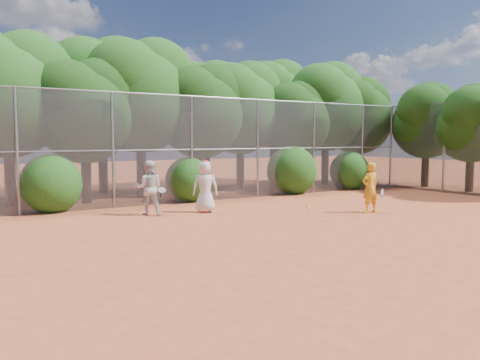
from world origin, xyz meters
TOP-DOWN VIEW (x-y plane):
  - ground at (0.00, 0.00)m, footprint 80.00×80.00m
  - fence_back at (-0.12, 6.00)m, footprint 20.05×0.09m
  - fence_side at (10.00, 3.00)m, footprint 0.09×6.09m
  - tree_1 at (-6.94, 8.54)m, footprint 4.64×4.03m
  - tree_2 at (-4.45, 7.83)m, footprint 3.99×3.47m
  - tree_3 at (-1.94, 8.84)m, footprint 4.89×4.26m
  - tree_4 at (0.55, 8.24)m, footprint 4.19×3.64m
  - tree_5 at (3.06, 9.04)m, footprint 4.51×3.92m
  - tree_6 at (5.55, 8.03)m, footprint 3.86×3.36m
  - tree_7 at (8.06, 8.64)m, footprint 4.77×4.14m
  - tree_8 at (10.05, 8.34)m, footprint 4.25×3.70m
  - tree_10 at (-2.93, 11.05)m, footprint 5.15×4.48m
  - tree_11 at (2.06, 10.64)m, footprint 4.64×4.03m
  - tree_12 at (6.56, 11.24)m, footprint 5.02×4.37m
  - tree_13 at (11.45, 5.03)m, footprint 3.86×3.36m
  - tree_14 at (11.25, 2.53)m, footprint 3.61×3.14m
  - bush_0 at (-6.00, 6.30)m, footprint 2.00×2.00m
  - bush_1 at (-1.00, 6.30)m, footprint 1.80×1.80m
  - bush_2 at (4.00, 6.30)m, footprint 2.20×2.20m
  - bush_3 at (7.50, 6.30)m, footprint 1.90×1.90m
  - player_yellow at (2.81, 0.61)m, footprint 0.81×0.48m
  - player_teen at (-1.73, 3.49)m, footprint 0.98×0.87m
  - player_white at (-3.47, 3.95)m, footprint 1.04×0.96m
  - ball_0 at (1.85, 0.20)m, footprint 0.07×0.07m
  - ball_1 at (1.65, 2.34)m, footprint 0.07×0.07m
  - ball_2 at (2.59, 0.58)m, footprint 0.07×0.07m
  - ball_3 at (0.47, 0.12)m, footprint 0.07×0.07m
  - ball_4 at (2.01, 2.80)m, footprint 0.07×0.07m

SIDE VIEW (x-z plane):
  - ground at x=0.00m, z-range 0.00..0.00m
  - ball_0 at x=1.85m, z-range 0.00..0.07m
  - ball_1 at x=1.65m, z-range 0.00..0.07m
  - ball_2 at x=2.59m, z-range 0.00..0.07m
  - ball_3 at x=0.47m, z-range 0.00..0.07m
  - ball_4 at x=2.01m, z-range 0.00..0.07m
  - player_yellow at x=2.81m, z-range 0.00..1.64m
  - player_teen at x=-1.73m, z-range -0.01..1.71m
  - player_white at x=-3.47m, z-range 0.00..1.71m
  - bush_1 at x=-1.00m, z-range 0.00..1.80m
  - bush_3 at x=7.50m, z-range 0.00..1.90m
  - bush_0 at x=-6.00m, z-range 0.00..2.00m
  - bush_2 at x=4.00m, z-range 0.00..2.20m
  - fence_side at x=10.00m, z-range 0.04..4.06m
  - fence_back at x=-0.12m, z-range 0.04..4.06m
  - tree_14 at x=11.25m, z-range 0.77..5.71m
  - tree_6 at x=5.55m, z-range 0.82..6.11m
  - tree_13 at x=11.45m, z-range 0.82..6.11m
  - tree_2 at x=-4.45m, z-range 0.85..6.32m
  - tree_4 at x=0.55m, z-range 0.89..6.62m
  - tree_8 at x=10.05m, z-range 0.91..6.73m
  - tree_5 at x=3.06m, z-range 0.96..7.13m
  - tree_1 at x=-6.94m, z-range 0.99..7.34m
  - tree_11 at x=2.06m, z-range 0.99..7.34m
  - tree_7 at x=8.06m, z-range 1.02..7.54m
  - tree_3 at x=-1.94m, z-range 1.04..7.75m
  - tree_12 at x=6.56m, z-range 1.07..7.95m
  - tree_10 at x=-2.93m, z-range 1.10..8.16m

